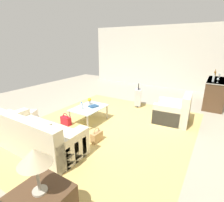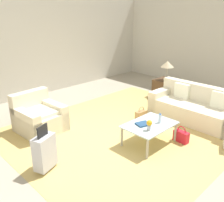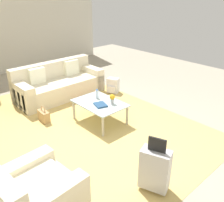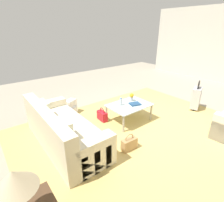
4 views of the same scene
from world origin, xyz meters
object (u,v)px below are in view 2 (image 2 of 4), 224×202
coffee_table (150,126)px  handbag_red (181,136)px  armchair (39,118)px  side_table (166,88)px  table_lamp (167,65)px  suitcase_silver (45,152)px  water_bottle (160,118)px  coffee_table_book (143,124)px  couch (197,109)px  flower_vase (149,124)px  handbag_tan (141,115)px

coffee_table → handbag_red: 0.74m
armchair → coffee_table: size_ratio=0.97×
armchair → handbag_red: armchair is taller
side_table → table_lamp: (-0.00, 0.00, 0.76)m
table_lamp → suitcase_silver: (-4.80, -0.80, -0.67)m
armchair → water_bottle: (1.51, -2.27, 0.24)m
water_bottle → coffee_table_book: bearing=150.6°
couch → table_lamp: 2.03m
coffee_table_book → handbag_red: 0.90m
coffee_table_book → suitcase_silver: suitcase_silver is taller
couch → coffee_table_book: bearing=174.6°
flower_vase → couch: bearing=1.4°
coffee_table → water_bottle: size_ratio=5.17×
flower_vase → table_lamp: (3.02, 1.65, 0.46)m
side_table → coffee_table_book: bearing=-154.1°
table_lamp → coffee_table: bearing=-151.8°
armchair → flower_vase: (1.09, -2.32, 0.27)m
coffee_table → side_table: 3.18m
couch → handbag_red: size_ratio=6.22×
water_bottle → armchair: bearing=123.5°
coffee_table → table_lamp: (2.80, 1.50, 0.64)m
flower_vase → suitcase_silver: size_ratio=0.24×
side_table → water_bottle: bearing=-148.4°
suitcase_silver → handbag_red: suitcase_silver is taller
armchair → couch: bearing=-36.3°
couch → suitcase_silver: 3.88m
coffee_table → handbag_tan: size_ratio=2.94×
coffee_table_book → handbag_tan: (0.93, 0.79, -0.33)m
suitcase_silver → side_table: bearing=9.5°
table_lamp → armchair: bearing=170.7°
coffee_table_book → table_lamp: 3.30m
couch → handbag_red: couch is taller
suitcase_silver → armchair: bearing=64.7°
armchair → coffee_table_book: size_ratio=3.92×
coffee_table → side_table: side_table is taller
armchair → flower_vase: armchair is taller
coffee_table_book → flower_vase: (-0.10, -0.23, 0.11)m
flower_vase → table_lamp: 3.47m
suitcase_silver → handbag_red: (2.54, -1.13, -0.23)m
handbag_tan → side_table: bearing=17.6°
handbag_red → handbag_tan: bearing=78.5°
flower_vase → handbag_tan: size_ratio=0.57×
table_lamp → handbag_red: bearing=-139.5°
water_bottle → handbag_red: size_ratio=0.57×
coffee_table → flower_vase: 0.32m
armchair → side_table: size_ratio=1.60×
side_table → flower_vase: bearing=-151.3°
couch → handbag_tan: bearing=135.5°
armchair → handbag_tan: (2.11, -1.30, -0.17)m
table_lamp → side_table: bearing=0.0°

